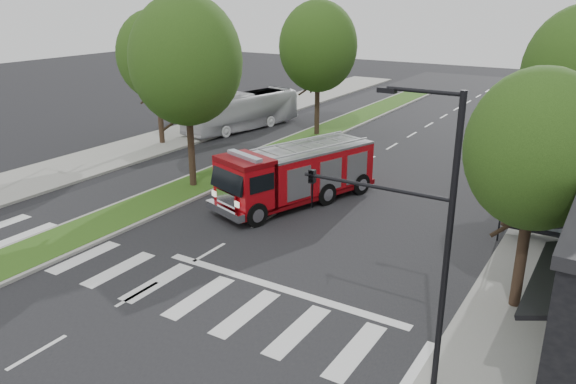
# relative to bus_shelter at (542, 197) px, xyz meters

# --- Properties ---
(ground) EXTENTS (140.00, 140.00, 0.00)m
(ground) POSITION_rel_bus_shelter_xyz_m (-11.20, -8.15, -2.04)
(ground) COLOR black
(ground) RESTS_ON ground
(sidewalk_right) EXTENTS (5.00, 80.00, 0.15)m
(sidewalk_right) POSITION_rel_bus_shelter_xyz_m (1.30, 1.85, -1.96)
(sidewalk_right) COLOR gray
(sidewalk_right) RESTS_ON ground
(sidewalk_left) EXTENTS (5.00, 80.00, 0.15)m
(sidewalk_left) POSITION_rel_bus_shelter_xyz_m (-25.70, 1.85, -1.96)
(sidewalk_left) COLOR gray
(sidewalk_left) RESTS_ON ground
(median) EXTENTS (3.00, 50.00, 0.15)m
(median) POSITION_rel_bus_shelter_xyz_m (-17.20, 9.85, -1.96)
(median) COLOR gray
(median) RESTS_ON ground
(bus_shelter) EXTENTS (3.20, 1.60, 2.61)m
(bus_shelter) POSITION_rel_bus_shelter_xyz_m (0.00, 0.00, 0.00)
(bus_shelter) COLOR black
(bus_shelter) RESTS_ON ground
(tree_right_near) EXTENTS (4.40, 4.40, 8.05)m
(tree_right_near) POSITION_rel_bus_shelter_xyz_m (0.30, -6.15, 3.47)
(tree_right_near) COLOR black
(tree_right_near) RESTS_ON ground
(tree_median_near) EXTENTS (5.80, 5.80, 10.16)m
(tree_median_near) POSITION_rel_bus_shelter_xyz_m (-17.20, -2.15, 4.77)
(tree_median_near) COLOR black
(tree_median_near) RESTS_ON ground
(tree_median_far) EXTENTS (5.60, 5.60, 9.72)m
(tree_median_far) POSITION_rel_bus_shelter_xyz_m (-17.20, 11.85, 4.45)
(tree_median_far) COLOR black
(tree_median_far) RESTS_ON ground
(tree_left_mid) EXTENTS (5.20, 5.20, 9.16)m
(tree_left_mid) POSITION_rel_bus_shelter_xyz_m (-25.20, 3.85, 4.12)
(tree_left_mid) COLOR black
(tree_left_mid) RESTS_ON ground
(streetlight_right_near) EXTENTS (4.08, 0.22, 8.00)m
(streetlight_right_near) POSITION_rel_bus_shelter_xyz_m (-1.59, -11.65, 2.63)
(streetlight_right_near) COLOR black
(streetlight_right_near) RESTS_ON ground
(streetlight_right_far) EXTENTS (2.11, 0.20, 8.00)m
(streetlight_right_far) POSITION_rel_bus_shelter_xyz_m (-0.85, 11.85, 2.44)
(streetlight_right_far) COLOR black
(streetlight_right_far) RESTS_ON ground
(fire_engine) EXTENTS (5.37, 9.32, 3.10)m
(fire_engine) POSITION_rel_bus_shelter_xyz_m (-11.17, -1.22, -0.55)
(fire_engine) COLOR #640509
(fire_engine) RESTS_ON ground
(city_bus) EXTENTS (4.32, 10.62, 2.88)m
(city_bus) POSITION_rel_bus_shelter_xyz_m (-23.20, 10.71, -0.60)
(city_bus) COLOR silver
(city_bus) RESTS_ON ground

